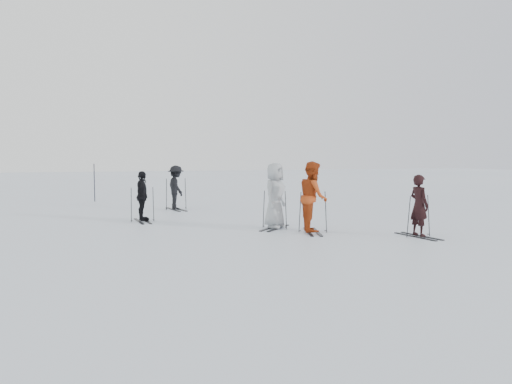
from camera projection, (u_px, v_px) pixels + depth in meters
ground at (267, 227)px, 15.17m from camera, size 120.00×120.00×0.00m
skier_near_dark at (419, 206)px, 13.26m from camera, size 0.45×0.63×1.63m
skier_red at (313, 198)px, 14.02m from camera, size 1.01×1.14×1.98m
skier_grey at (275, 196)px, 14.81m from camera, size 1.10×1.10×1.93m
skier_uphill_left at (142, 197)px, 16.39m from camera, size 0.45×0.98×1.63m
skier_uphill_far at (176, 188)px, 20.06m from camera, size 0.79×1.21×1.75m
skis_near_dark at (419, 215)px, 13.28m from camera, size 1.65×0.99×1.14m
skis_red at (313, 211)px, 14.05m from camera, size 1.83×1.33×1.20m
skis_grey at (275, 209)px, 14.84m from camera, size 1.73×1.72×1.16m
skis_uphill_left at (142, 204)px, 16.41m from camera, size 1.65×0.94×1.17m
skis_uphill_far at (176, 193)px, 20.07m from camera, size 1.90×1.17×1.31m
piste_marker at (94, 183)px, 23.69m from camera, size 0.05×0.05×1.80m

